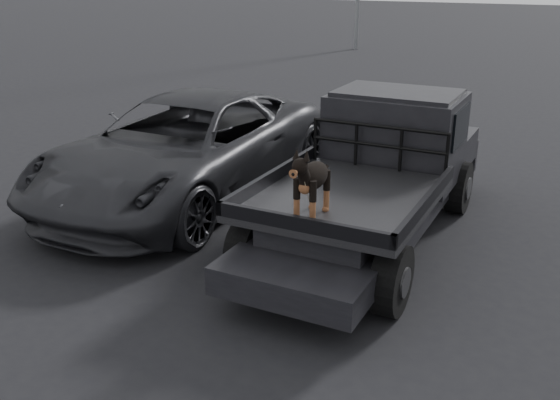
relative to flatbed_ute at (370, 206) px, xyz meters
The scene contains 6 objects.
ground 1.68m from the flatbed_ute, 60.72° to the right, with size 120.00×120.00×0.00m, color black.
flatbed_ute is the anchor object (origin of this frame).
ute_cab 1.31m from the flatbed_ute, 90.00° to the left, with size 1.72×1.30×0.88m, color black, non-canonical shape.
headache_rack 0.76m from the flatbed_ute, 90.00° to the left, with size 1.80×0.08×0.55m, color black, non-canonical shape.
dog 1.88m from the flatbed_ute, 92.77° to the right, with size 0.32×0.60×0.74m, color black, non-canonical shape.
parked_suv 3.08m from the flatbed_ute, behind, with size 2.57×5.57×1.55m, color #29292D.
Camera 1 is at (1.58, -5.84, 3.37)m, focal length 40.00 mm.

